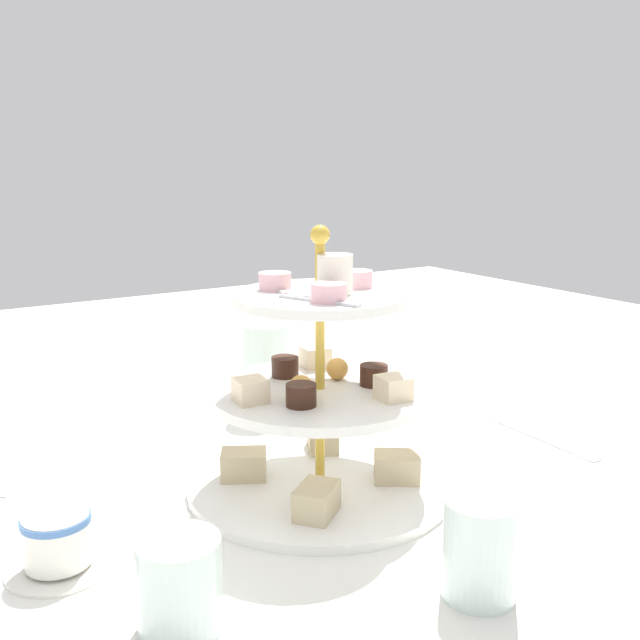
# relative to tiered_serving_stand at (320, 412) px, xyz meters

# --- Properties ---
(ground_plane) EXTENTS (2.40, 2.40, 0.00)m
(ground_plane) POSITION_rel_tiered_serving_stand_xyz_m (-0.00, 0.00, -0.09)
(ground_plane) COLOR silver
(tiered_serving_stand) EXTENTS (0.28, 0.28, 0.28)m
(tiered_serving_stand) POSITION_rel_tiered_serving_stand_xyz_m (0.00, 0.00, 0.00)
(tiered_serving_stand) COLOR white
(tiered_serving_stand) RESTS_ON ground_plane
(water_glass_tall_right) EXTENTS (0.07, 0.07, 0.12)m
(water_glass_tall_right) POSITION_rel_tiered_serving_stand_xyz_m (-0.25, 0.07, -0.02)
(water_glass_tall_right) COLOR silver
(water_glass_tall_right) RESTS_ON ground_plane
(water_glass_short_left) EXTENTS (0.06, 0.06, 0.07)m
(water_glass_short_left) POSITION_rel_tiered_serving_stand_xyz_m (0.15, -0.22, -0.05)
(water_glass_short_left) COLOR silver
(water_glass_short_left) RESTS_ON ground_plane
(teacup_with_saucer) EXTENTS (0.09, 0.09, 0.05)m
(teacup_with_saucer) POSITION_rel_tiered_serving_stand_xyz_m (0.01, -0.28, -0.06)
(teacup_with_saucer) COLOR white
(teacup_with_saucer) RESTS_ON ground_plane
(butter_knife_left) EXTENTS (0.17, 0.02, 0.00)m
(butter_knife_left) POSITION_rel_tiered_serving_stand_xyz_m (0.03, 0.31, -0.08)
(butter_knife_left) COLOR silver
(butter_knife_left) RESTS_ON ground_plane
(butter_knife_right) EXTENTS (0.12, 0.14, 0.00)m
(butter_knife_right) POSITION_rel_tiered_serving_stand_xyz_m (-0.21, -0.23, -0.08)
(butter_knife_right) COLOR silver
(butter_knife_right) RESTS_ON ground_plane
(water_glass_mid_back) EXTENTS (0.06, 0.06, 0.08)m
(water_glass_mid_back) POSITION_rel_tiered_serving_stand_xyz_m (0.24, 0.00, -0.04)
(water_glass_mid_back) COLOR silver
(water_glass_mid_back) RESTS_ON ground_plane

